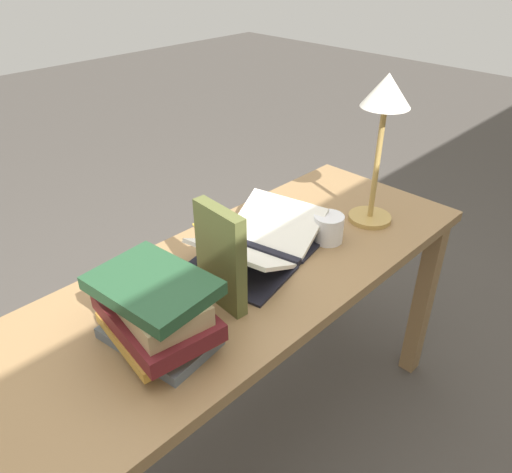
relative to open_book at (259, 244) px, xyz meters
name	(u,v)px	position (x,y,z in m)	size (l,w,h in m)	color
ground_plane	(248,435)	(0.09, 0.03, -0.78)	(12.00, 12.00, 0.00)	#47423D
reading_desk	(247,299)	(0.09, 0.03, -0.14)	(1.53, 0.59, 0.75)	#937047
open_book	(259,244)	(0.00, 0.00, 0.00)	(0.50, 0.37, 0.10)	black
book_stack_tall	(156,311)	(0.44, 0.10, 0.06)	(0.23, 0.32, 0.18)	slate
book_standing_upright	(221,258)	(0.24, 0.10, 0.11)	(0.05, 0.16, 0.28)	brown
reading_lamp	(384,111)	(-0.40, 0.13, 0.34)	(0.15, 0.15, 0.48)	tan
coffee_mug	(328,228)	(-0.20, 0.10, 0.01)	(0.10, 0.11, 0.09)	white
pencil	(203,235)	(0.06, -0.19, -0.03)	(0.05, 0.16, 0.01)	gold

